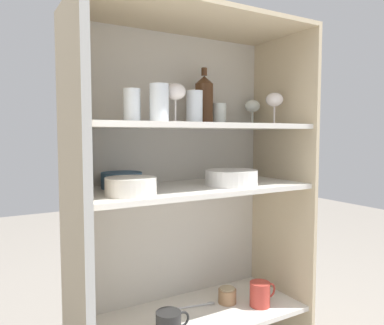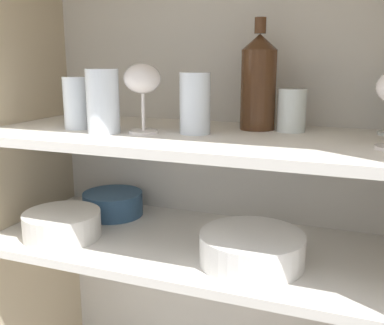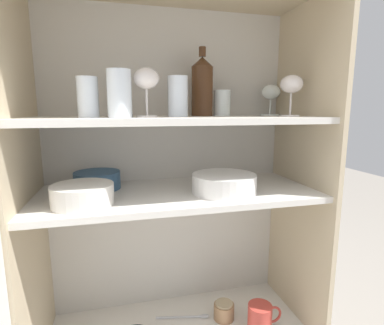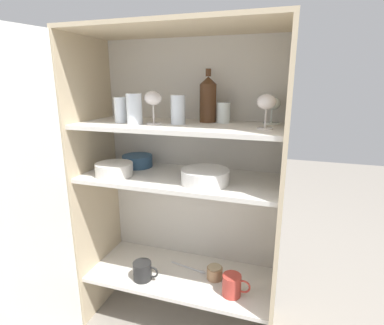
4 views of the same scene
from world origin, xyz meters
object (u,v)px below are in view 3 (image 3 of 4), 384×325
(wine_bottle, at_px, (202,86))
(storage_jar, at_px, (224,311))
(serving_bowl_small, at_px, (97,179))
(plate_stack_white, at_px, (224,183))
(mixing_bowl_large, at_px, (83,194))

(wine_bottle, distance_m, storage_jar, 0.87)
(storage_jar, bearing_deg, serving_bowl_small, 170.15)
(wine_bottle, bearing_deg, plate_stack_white, -78.14)
(plate_stack_white, relative_size, mixing_bowl_large, 1.21)
(wine_bottle, height_order, storage_jar, wine_bottle)
(serving_bowl_small, relative_size, storage_jar, 1.98)
(plate_stack_white, xyz_separation_m, serving_bowl_small, (-0.41, 0.15, 0.00))
(storage_jar, bearing_deg, mixing_bowl_large, -168.37)
(mixing_bowl_large, relative_size, storage_jar, 2.23)
(plate_stack_white, relative_size, storage_jar, 2.69)
(wine_bottle, distance_m, plate_stack_white, 0.36)
(mixing_bowl_large, height_order, storage_jar, mixing_bowl_large)
(plate_stack_white, xyz_separation_m, mixing_bowl_large, (-0.44, -0.03, 0.00))
(mixing_bowl_large, xyz_separation_m, storage_jar, (0.48, 0.10, -0.53))
(mixing_bowl_large, bearing_deg, serving_bowl_small, 80.34)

